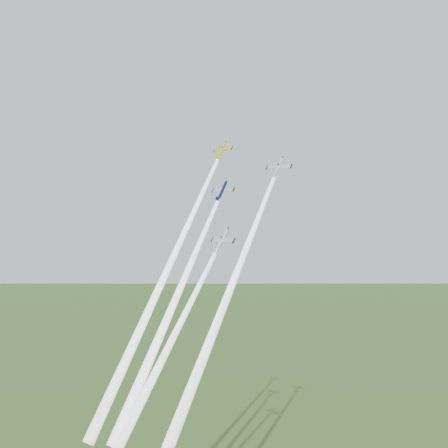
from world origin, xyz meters
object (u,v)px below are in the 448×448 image
plane_silver_right (278,168)px  plane_navy (222,191)px  plane_yellow (222,150)px  plane_silver_low (221,242)px

plane_silver_right → plane_navy: bearing=-145.9°
plane_yellow → plane_navy: 14.50m
plane_silver_right → plane_silver_low: plane_silver_right is taller
plane_yellow → plane_navy: (4.07, -7.49, -11.73)m
plane_navy → plane_silver_low: bearing=-49.6°
plane_yellow → plane_silver_low: bearing=-47.9°
plane_navy → plane_silver_low: (6.11, -11.78, -12.75)m
plane_yellow → plane_navy: size_ratio=0.92×
plane_navy → plane_silver_right: size_ratio=0.93×
plane_navy → plane_silver_right: 15.31m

